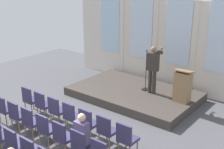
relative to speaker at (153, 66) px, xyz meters
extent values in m
cube|color=silver|center=(-0.68, 1.57, 0.46)|extent=(8.45, 0.10, 3.60)
cube|color=silver|center=(-3.21, 1.51, 1.13)|extent=(1.05, 0.04, 2.76)
cube|color=silver|center=(-2.53, 1.52, 0.46)|extent=(0.20, 0.08, 3.60)
cube|color=silver|center=(-1.52, 1.51, 1.13)|extent=(1.05, 0.04, 2.76)
cube|color=silver|center=(-0.84, 1.52, 0.46)|extent=(0.20, 0.08, 3.60)
cube|color=silver|center=(0.17, 1.51, 1.13)|extent=(1.05, 0.04, 2.76)
cube|color=silver|center=(0.84, 1.52, 0.46)|extent=(0.20, 0.08, 3.60)
cube|color=silver|center=(1.86, 1.51, 1.13)|extent=(1.05, 0.04, 2.76)
cube|color=#3F3833|center=(-0.68, -0.19, -1.18)|extent=(4.62, 2.92, 0.32)
cylinder|color=#332D28|center=(-0.09, -0.02, -0.59)|extent=(0.14, 0.14, 0.87)
cylinder|color=#332D28|center=(0.09, -0.02, -0.59)|extent=(0.14, 0.14, 0.87)
cube|color=#332D28|center=(0.00, -0.02, 0.17)|extent=(0.42, 0.22, 0.65)
cube|color=#B28C19|center=(0.00, 0.10, 0.25)|extent=(0.06, 0.01, 0.39)
sphere|color=#8C6647|center=(0.00, -0.01, 0.63)|extent=(0.21, 0.21, 0.21)
cylinder|color=#332D28|center=(-0.24, 0.06, 0.28)|extent=(0.09, 0.28, 0.45)
cylinder|color=#332D28|center=(0.16, 0.12, 0.50)|extent=(0.15, 0.36, 0.15)
cylinder|color=#332D28|center=(0.12, 0.25, 0.52)|extent=(0.11, 0.34, 0.15)
sphere|color=#8C6647|center=(0.04, 0.51, 0.57)|extent=(0.10, 0.10, 0.10)
cylinder|color=black|center=(-0.35, 0.11, -1.01)|extent=(0.28, 0.28, 0.03)
cylinder|color=black|center=(-0.35, 0.11, -0.27)|extent=(0.02, 0.02, 1.45)
sphere|color=#262626|center=(-0.35, 0.11, 0.49)|extent=(0.07, 0.07, 0.07)
cube|color=#93724C|center=(1.20, -0.01, -0.50)|extent=(0.52, 0.40, 1.05)
cube|color=#93724C|center=(1.20, 0.01, 0.06)|extent=(0.60, 0.48, 0.14)
cylinder|color=olive|center=(-2.49, -3.19, -1.14)|extent=(0.04, 0.04, 0.40)
cylinder|color=olive|center=(-2.85, -3.19, -1.14)|extent=(0.04, 0.04, 0.40)
cylinder|color=olive|center=(-2.49, -3.53, -1.14)|extent=(0.04, 0.04, 0.40)
cylinder|color=olive|center=(-2.85, -3.53, -1.14)|extent=(0.04, 0.04, 0.40)
cube|color=#383356|center=(-2.67, -3.36, -0.90)|extent=(0.46, 0.44, 0.08)
cube|color=#383356|center=(-2.67, -3.55, -0.63)|extent=(0.46, 0.06, 0.46)
cylinder|color=olive|center=(-1.83, -3.19, -1.14)|extent=(0.04, 0.04, 0.40)
cylinder|color=olive|center=(-2.19, -3.19, -1.14)|extent=(0.04, 0.04, 0.40)
cylinder|color=olive|center=(-1.83, -3.53, -1.14)|extent=(0.04, 0.04, 0.40)
cylinder|color=olive|center=(-2.19, -3.53, -1.14)|extent=(0.04, 0.04, 0.40)
cube|color=#383356|center=(-2.01, -3.36, -0.90)|extent=(0.46, 0.44, 0.08)
cube|color=#383356|center=(-2.01, -3.55, -0.63)|extent=(0.46, 0.06, 0.46)
cylinder|color=olive|center=(-1.16, -3.19, -1.14)|extent=(0.04, 0.04, 0.40)
cylinder|color=olive|center=(-1.52, -3.19, -1.14)|extent=(0.04, 0.04, 0.40)
cylinder|color=olive|center=(-1.16, -3.53, -1.14)|extent=(0.04, 0.04, 0.40)
cylinder|color=olive|center=(-1.52, -3.53, -1.14)|extent=(0.04, 0.04, 0.40)
cube|color=#383356|center=(-1.34, -3.36, -0.90)|extent=(0.46, 0.44, 0.08)
cube|color=#383356|center=(-1.34, -3.55, -0.63)|extent=(0.46, 0.06, 0.46)
cylinder|color=olive|center=(-0.50, -3.19, -1.14)|extent=(0.04, 0.04, 0.40)
cylinder|color=olive|center=(-0.86, -3.19, -1.14)|extent=(0.04, 0.04, 0.40)
cylinder|color=olive|center=(-0.50, -3.53, -1.14)|extent=(0.04, 0.04, 0.40)
cylinder|color=olive|center=(-0.86, -3.53, -1.14)|extent=(0.04, 0.04, 0.40)
cube|color=#383356|center=(-0.68, -3.36, -0.90)|extent=(0.46, 0.44, 0.08)
cube|color=#383356|center=(-0.68, -3.55, -0.63)|extent=(0.46, 0.06, 0.46)
cylinder|color=olive|center=(0.17, -3.19, -1.14)|extent=(0.04, 0.04, 0.40)
cylinder|color=olive|center=(-0.19, -3.19, -1.14)|extent=(0.04, 0.04, 0.40)
cylinder|color=olive|center=(0.17, -3.53, -1.14)|extent=(0.04, 0.04, 0.40)
cylinder|color=olive|center=(-0.19, -3.53, -1.14)|extent=(0.04, 0.04, 0.40)
cube|color=#383356|center=(-0.01, -3.36, -0.90)|extent=(0.46, 0.44, 0.08)
cube|color=#383356|center=(-0.01, -3.55, -0.63)|extent=(0.46, 0.06, 0.46)
cylinder|color=olive|center=(0.83, -3.19, -1.14)|extent=(0.04, 0.04, 0.40)
cylinder|color=olive|center=(0.47, -3.19, -1.14)|extent=(0.04, 0.04, 0.40)
cylinder|color=olive|center=(0.83, -3.53, -1.14)|extent=(0.04, 0.04, 0.40)
cylinder|color=olive|center=(0.47, -3.53, -1.14)|extent=(0.04, 0.04, 0.40)
cube|color=#383356|center=(0.65, -3.36, -0.90)|extent=(0.46, 0.44, 0.08)
cube|color=#383356|center=(0.65, -3.55, -0.63)|extent=(0.46, 0.06, 0.46)
cylinder|color=olive|center=(1.50, -3.19, -1.14)|extent=(0.04, 0.04, 0.40)
cylinder|color=olive|center=(1.14, -3.19, -1.14)|extent=(0.04, 0.04, 0.40)
cylinder|color=olive|center=(1.14, -3.53, -1.14)|extent=(0.04, 0.04, 0.40)
cube|color=#383356|center=(1.32, -3.36, -0.90)|extent=(0.46, 0.44, 0.08)
cube|color=#383356|center=(1.32, -3.55, -0.63)|extent=(0.46, 0.06, 0.46)
cylinder|color=olive|center=(-2.49, -4.15, -1.14)|extent=(0.04, 0.04, 0.40)
cylinder|color=olive|center=(-2.85, -4.15, -1.14)|extent=(0.04, 0.04, 0.40)
cylinder|color=olive|center=(-2.49, -4.49, -1.14)|extent=(0.04, 0.04, 0.40)
cylinder|color=olive|center=(-2.85, -4.49, -1.14)|extent=(0.04, 0.04, 0.40)
cube|color=#383356|center=(-2.67, -4.32, -0.90)|extent=(0.46, 0.44, 0.08)
cube|color=#383356|center=(-2.67, -4.51, -0.63)|extent=(0.46, 0.06, 0.46)
cylinder|color=olive|center=(-1.83, -4.15, -1.14)|extent=(0.04, 0.04, 0.40)
cylinder|color=olive|center=(-2.19, -4.15, -1.14)|extent=(0.04, 0.04, 0.40)
cylinder|color=olive|center=(-1.83, -4.49, -1.14)|extent=(0.04, 0.04, 0.40)
cylinder|color=olive|center=(-2.19, -4.49, -1.14)|extent=(0.04, 0.04, 0.40)
cube|color=#383356|center=(-2.01, -4.32, -0.90)|extent=(0.46, 0.44, 0.08)
cube|color=#383356|center=(-2.01, -4.51, -0.63)|extent=(0.46, 0.06, 0.46)
cylinder|color=olive|center=(-1.16, -4.15, -1.14)|extent=(0.04, 0.04, 0.40)
cylinder|color=olive|center=(-1.52, -4.15, -1.14)|extent=(0.04, 0.04, 0.40)
cylinder|color=olive|center=(-1.16, -4.49, -1.14)|extent=(0.04, 0.04, 0.40)
cylinder|color=olive|center=(-1.52, -4.49, -1.14)|extent=(0.04, 0.04, 0.40)
cube|color=#383356|center=(-1.34, -4.32, -0.90)|extent=(0.46, 0.44, 0.08)
cube|color=#383356|center=(-1.34, -4.51, -0.63)|extent=(0.46, 0.06, 0.46)
cylinder|color=olive|center=(-0.50, -4.15, -1.14)|extent=(0.04, 0.04, 0.40)
cylinder|color=olive|center=(-0.86, -4.15, -1.14)|extent=(0.04, 0.04, 0.40)
cylinder|color=olive|center=(-0.50, -4.49, -1.14)|extent=(0.04, 0.04, 0.40)
cylinder|color=olive|center=(-0.86, -4.49, -1.14)|extent=(0.04, 0.04, 0.40)
cube|color=#383356|center=(-0.68, -4.32, -0.90)|extent=(0.46, 0.44, 0.08)
cube|color=#383356|center=(-0.68, -4.51, -0.63)|extent=(0.46, 0.06, 0.46)
cylinder|color=olive|center=(0.17, -4.15, -1.14)|extent=(0.04, 0.04, 0.40)
cylinder|color=olive|center=(-0.19, -4.15, -1.14)|extent=(0.04, 0.04, 0.40)
cylinder|color=olive|center=(-0.19, -4.49, -1.14)|extent=(0.04, 0.04, 0.40)
cube|color=#383356|center=(-0.01, -4.32, -0.90)|extent=(0.46, 0.44, 0.08)
cube|color=#383356|center=(-0.01, -4.51, -0.63)|extent=(0.46, 0.06, 0.46)
cylinder|color=olive|center=(0.47, -4.15, -1.14)|extent=(0.04, 0.04, 0.40)
cube|color=#383356|center=(0.65, -4.32, -0.90)|extent=(0.46, 0.44, 0.08)
cube|color=#383356|center=(0.65, -4.51, -0.63)|extent=(0.46, 0.06, 0.46)
cylinder|color=#2D2D33|center=(0.56, -4.14, -1.12)|extent=(0.10, 0.10, 0.44)
cube|color=#2D2D33|center=(0.65, -4.26, -0.84)|extent=(0.34, 0.36, 0.12)
cube|color=#594C72|center=(0.65, -4.37, -0.50)|extent=(0.36, 0.20, 0.57)
sphere|color=beige|center=(0.65, -4.35, -0.10)|extent=(0.20, 0.20, 0.20)
cylinder|color=olive|center=(-1.83, -5.11, -1.14)|extent=(0.04, 0.04, 0.40)
cylinder|color=olive|center=(-1.16, -5.11, -1.14)|extent=(0.04, 0.04, 0.40)
cylinder|color=olive|center=(-1.52, -5.11, -1.14)|extent=(0.04, 0.04, 0.40)
cylinder|color=olive|center=(-1.16, -5.45, -1.14)|extent=(0.04, 0.04, 0.40)
cube|color=#383356|center=(-1.34, -5.28, -0.90)|extent=(0.46, 0.44, 0.08)
cylinder|color=olive|center=(-0.86, -5.11, -1.14)|extent=(0.04, 0.04, 0.40)
cube|color=#383356|center=(-0.68, -5.28, -0.90)|extent=(0.46, 0.44, 0.08)
cube|color=#383356|center=(-0.68, -5.47, -0.63)|extent=(0.46, 0.06, 0.46)
cube|color=#383356|center=(-0.01, -5.47, -0.63)|extent=(0.46, 0.06, 0.46)
camera|label=1|loc=(5.09, -8.76, 3.09)|focal=46.73mm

